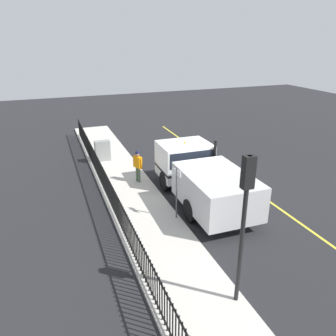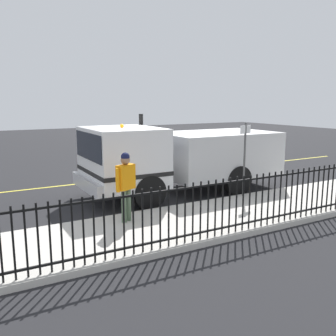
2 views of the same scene
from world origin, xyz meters
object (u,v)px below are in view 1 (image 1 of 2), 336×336
work_truck (199,174)px  traffic_cone (242,191)px  traffic_light_near (245,204)px  utility_cabinet (103,151)px  worker_standing (138,163)px  street_sign (177,187)px

work_truck → traffic_cone: size_ratio=9.73×
traffic_light_near → traffic_cone: 7.37m
work_truck → utility_cabinet: 7.21m
worker_standing → traffic_light_near: (-0.38, 8.89, 2.05)m
traffic_light_near → utility_cabinet: size_ratio=3.53×
street_sign → traffic_cone: bearing=-167.2°
work_truck → traffic_light_near: traffic_light_near is taller
work_truck → worker_standing: bearing=130.5°
traffic_light_near → utility_cabinet: bearing=96.5°
traffic_cone → street_sign: size_ratio=0.31×
worker_standing → work_truck: bearing=14.8°
traffic_light_near → traffic_cone: (-3.76, -5.66, -2.86)m
work_truck → traffic_cone: 2.27m
utility_cabinet → traffic_light_near: bearing=96.8°
utility_cabinet → street_sign: 8.04m
utility_cabinet → traffic_cone: utility_cabinet is taller
worker_standing → traffic_light_near: traffic_light_near is taller
traffic_light_near → street_sign: 5.12m
worker_standing → traffic_cone: worker_standing is taller
street_sign → worker_standing: bearing=-83.2°
work_truck → traffic_light_near: size_ratio=1.51×
traffic_light_near → utility_cabinet: 12.99m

